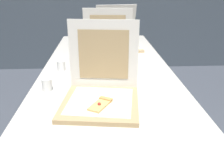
{
  "coord_description": "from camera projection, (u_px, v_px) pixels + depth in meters",
  "views": [
    {
      "loc": [
        -0.05,
        -0.8,
        1.33
      ],
      "look_at": [
        0.02,
        0.49,
        0.81
      ],
      "focal_mm": 38.94,
      "sensor_mm": 36.0,
      "label": 1
    }
  ],
  "objects": [
    {
      "name": "pizza_box_middle",
      "position": [
        107.0,
        56.0,
        1.8
      ],
      "size": [
        0.4,
        0.4,
        0.39
      ],
      "rotation": [
        0.0,
        0.0,
        -0.09
      ],
      "color": "tan",
      "rests_on": "table"
    },
    {
      "name": "cup_white_near_center",
      "position": [
        47.0,
        85.0,
        1.35
      ],
      "size": [
        0.06,
        0.06,
        0.07
      ],
      "primitive_type": "cylinder",
      "color": "white",
      "rests_on": "table"
    },
    {
      "name": "pizza_box_back",
      "position": [
        118.0,
        42.0,
        2.21
      ],
      "size": [
        0.42,
        0.42,
        0.38
      ],
      "rotation": [
        0.0,
        0.0,
        0.15
      ],
      "color": "tan",
      "rests_on": "table"
    },
    {
      "name": "pizza_box_front",
      "position": [
        101.0,
        92.0,
        1.21
      ],
      "size": [
        0.41,
        0.42,
        0.39
      ],
      "rotation": [
        0.0,
        0.0,
        -0.12
      ],
      "color": "tan",
      "rests_on": "table"
    },
    {
      "name": "cup_white_mid",
      "position": [
        61.0,
        66.0,
        1.65
      ],
      "size": [
        0.06,
        0.06,
        0.07
      ],
      "primitive_type": "cylinder",
      "color": "white",
      "rests_on": "table"
    },
    {
      "name": "table",
      "position": [
        108.0,
        82.0,
        1.59
      ],
      "size": [
        0.89,
        2.44,
        0.75
      ],
      "color": "beige",
      "rests_on": "ground"
    }
  ]
}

